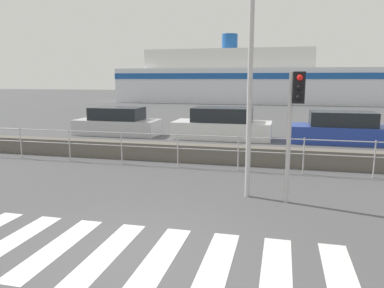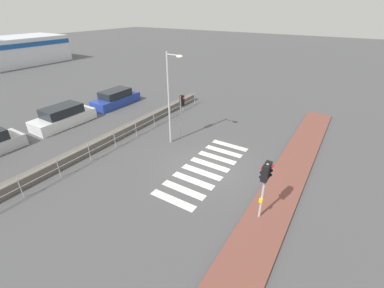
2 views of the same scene
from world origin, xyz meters
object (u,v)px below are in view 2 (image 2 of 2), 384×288
(parked_car_white, at_px, (63,117))
(traffic_light_far, at_px, (182,108))
(traffic_light_near, at_px, (265,177))
(streetlamp, at_px, (171,90))
(parked_car_blue, at_px, (116,99))

(parked_car_white, bearing_deg, traffic_light_far, -71.25)
(traffic_light_near, bearing_deg, streetlamp, 62.97)
(streetlamp, bearing_deg, traffic_light_near, -117.03)
(traffic_light_far, xyz_separation_m, streetlamp, (-1.01, 0.02, 1.43))
(traffic_light_far, height_order, parked_car_blue, traffic_light_far)
(traffic_light_far, relative_size, parked_car_blue, 0.65)
(traffic_light_near, distance_m, streetlamp, 8.12)
(streetlamp, bearing_deg, traffic_light_far, -1.15)
(streetlamp, height_order, parked_car_white, streetlamp)
(parked_car_white, xyz_separation_m, parked_car_blue, (5.27, 0.00, -0.03))
(traffic_light_far, distance_m, streetlamp, 1.75)
(parked_car_blue, bearing_deg, parked_car_white, 180.00)
(traffic_light_far, height_order, streetlamp, streetlamp)
(traffic_light_near, bearing_deg, parked_car_white, 84.07)
(streetlamp, xyz_separation_m, parked_car_blue, (3.29, 8.79, -3.01))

